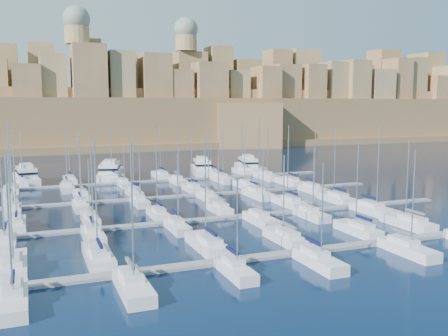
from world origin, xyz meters
name	(u,v)px	position (x,y,z in m)	size (l,w,h in m)	color
ground	(213,205)	(0.00, 0.00, 0.00)	(600.00, 600.00, 0.00)	black
pontoon_near	(302,252)	(0.00, -34.00, 0.20)	(84.00, 2.00, 0.40)	slate
pontoon_mid_near	(237,217)	(0.00, -12.00, 0.20)	(84.00, 2.00, 0.40)	slate
pontoon_mid_far	(196,195)	(0.00, 10.00, 0.20)	(84.00, 2.00, 0.40)	slate
pontoon_far	(169,180)	(0.00, 32.00, 0.20)	(84.00, 2.00, 0.40)	slate
sailboat_0	(13,266)	(-35.00, -28.14, 0.76)	(2.99, 9.96, 14.64)	silver
sailboat_1	(98,256)	(-25.32, -28.08, 0.76)	(3.03, 10.09, 15.42)	silver
sailboat_2	(207,244)	(-11.03, -27.96, 0.77)	(3.10, 10.33, 15.27)	silver
sailboat_3	(285,237)	(0.36, -28.64, 0.73)	(2.68, 8.94, 12.66)	silver
sailboat_4	(358,229)	(12.77, -28.60, 0.74)	(2.71, 9.03, 14.18)	silver
sailboat_5	(408,223)	(22.71, -28.08, 0.75)	(3.03, 10.09, 13.99)	silver
sailboat_6	(14,300)	(-34.74, -39.27, 0.75)	(2.63, 8.76, 14.94)	silver
sailboat_7	(133,286)	(-23.34, -39.67, 0.76)	(2.87, 9.57, 16.01)	silver
sailboat_8	(235,270)	(-11.48, -38.80, 0.71)	(2.34, 7.81, 11.59)	silver
sailboat_9	(318,260)	(-0.86, -39.32, 0.73)	(2.66, 8.86, 12.93)	silver
sailboat_10	(408,249)	(12.53, -39.43, 0.74)	(2.73, 9.09, 14.02)	silver
sailboat_12	(17,225)	(-34.96, -6.79, 0.74)	(2.59, 8.63, 13.92)	silver
sailboat_13	(91,219)	(-23.86, -7.07, 0.71)	(2.42, 8.08, 11.01)	silver
sailboat_14	(158,214)	(-12.60, -7.10, 0.72)	(2.40, 8.01, 12.28)	silver
sailboat_15	(220,209)	(-1.25, -7.05, 0.72)	(2.43, 8.10, 12.00)	silver
sailboat_16	(289,202)	(13.18, -6.48, 0.75)	(2.78, 9.27, 14.23)	silver
sailboat_17	(336,198)	(23.88, -6.25, 0.76)	(2.92, 9.74, 15.00)	silver
sailboat_18	(5,244)	(-36.30, -17.61, 0.74)	(2.83, 9.45, 13.46)	silver
sailboat_19	(93,235)	(-24.67, -17.39, 0.76)	(2.70, 9.00, 15.62)	silver
sailboat_20	(177,226)	(-11.97, -16.86, 0.72)	(2.38, 7.92, 12.30)	silver
sailboat_21	(261,219)	(1.99, -17.46, 0.73)	(2.75, 9.16, 12.69)	silver
sailboat_22	(311,214)	(11.64, -17.11, 0.72)	(2.53, 8.43, 12.49)	silver
sailboat_23	(374,210)	(23.88, -18.18, 0.78)	(3.18, 10.62, 16.26)	silver
sailboat_24	(11,200)	(-36.45, 15.46, 0.74)	(2.74, 9.14, 14.12)	silver
sailboat_25	(82,195)	(-23.05, 15.50, 0.74)	(2.77, 9.23, 13.73)	silver
sailboat_26	(134,192)	(-12.27, 15.08, 0.75)	(2.51, 8.37, 14.51)	silver
sailboat_27	(193,189)	(0.83, 15.17, 0.73)	(2.57, 8.56, 12.98)	silver
sailboat_28	(245,185)	(13.77, 15.35, 0.75)	(2.68, 8.93, 14.77)	silver
sailboat_29	(289,182)	(25.51, 15.78, 0.75)	(2.94, 9.81, 14.58)	silver
sailboat_30	(13,211)	(-35.75, 4.65, 0.75)	(2.68, 8.92, 14.38)	silver
sailboat_31	(81,206)	(-24.26, 4.83, 0.74)	(2.57, 8.55, 13.59)	silver
sailboat_32	(140,201)	(-13.21, 4.98, 0.73)	(2.47, 8.25, 12.90)	silver
sailboat_33	(208,196)	(0.75, 4.92, 0.74)	(2.51, 8.37, 14.30)	silver
sailboat_34	(257,194)	(11.46, 3.96, 0.78)	(3.10, 10.33, 17.36)	silver
sailboat_35	(313,189)	(25.19, 4.47, 0.75)	(2.79, 9.29, 14.82)	silver
sailboat_36	(23,183)	(-34.48, 37.47, 0.74)	(2.75, 9.16, 13.41)	silver
sailboat_37	(70,180)	(-23.62, 37.58, 0.74)	(2.82, 9.40, 13.10)	silver
sailboat_38	(112,178)	(-13.39, 37.48, 0.75)	(2.75, 9.18, 14.76)	silver
sailboat_39	(161,175)	(-0.61, 37.86, 0.75)	(2.99, 9.95, 14.13)	silver
sailboat_40	(212,173)	(13.46, 37.28, 0.74)	(2.63, 8.78, 14.09)	silver
sailboat_41	(243,171)	(22.79, 37.57, 0.76)	(2.81, 9.37, 15.42)	silver
sailboat_42	(11,191)	(-36.67, 25.82, 0.78)	(3.19, 10.62, 16.24)	silver
sailboat_43	(67,188)	(-25.08, 26.64, 0.74)	(2.69, 8.95, 14.25)	silver
sailboat_44	(124,184)	(-12.14, 27.43, 0.70)	(2.20, 7.34, 10.64)	silver
sailboat_45	(178,181)	(0.94, 26.95, 0.73)	(2.50, 8.32, 13.04)	silver
sailboat_46	(222,179)	(12.10, 26.12, 0.75)	(3.00, 10.00, 13.28)	silver
sailboat_47	(266,176)	(24.48, 26.08, 0.76)	(3.03, 10.09, 14.48)	silver
motor_yacht_a	(26,176)	(-33.60, 41.36, 1.73)	(6.58, 16.78, 5.25)	silver
motor_yacht_b	(110,172)	(-13.08, 42.37, 1.73)	(9.92, 19.25, 5.25)	silver
motor_yacht_c	(202,168)	(11.88, 41.13, 1.73)	(8.07, 16.52, 5.25)	silver
motor_yacht_d	(248,166)	(25.83, 41.07, 1.73)	(7.89, 16.39, 5.25)	silver
fortified_city	(100,114)	(-0.19, 155.26, 14.74)	(460.00, 108.95, 59.52)	brown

